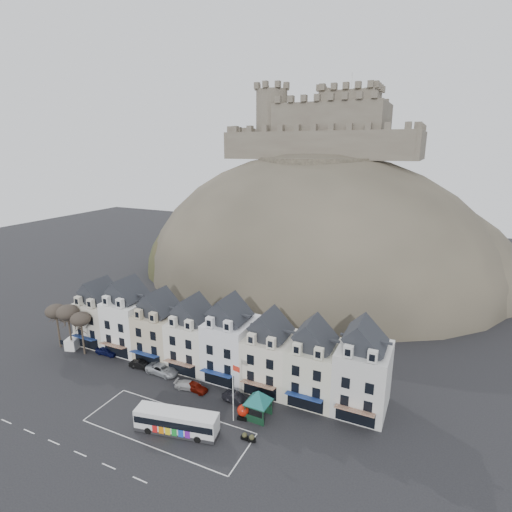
{
  "coord_description": "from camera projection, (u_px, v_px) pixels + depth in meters",
  "views": [
    {
      "loc": [
        31.09,
        -33.73,
        35.0
      ],
      "look_at": [
        3.92,
        24.0,
        17.62
      ],
      "focal_mm": 28.0,
      "sensor_mm": 36.0,
      "label": 1
    }
  ],
  "objects": [
    {
      "name": "ground",
      "position": [
        149.0,
        428.0,
        51.42
      ],
      "size": [
        300.0,
        300.0,
        0.0
      ],
      "primitive_type": "plane",
      "color": "black",
      "rests_on": "ground"
    },
    {
      "name": "coach_bay_markings",
      "position": [
        168.0,
        427.0,
        51.69
      ],
      "size": [
        22.0,
        7.5,
        0.01
      ],
      "primitive_type": "cube",
      "color": "silver",
      "rests_on": "ground"
    },
    {
      "name": "townhouse_terrace",
      "position": [
        213.0,
        339.0,
        63.91
      ],
      "size": [
        54.4,
        9.35,
        11.8
      ],
      "color": "beige",
      "rests_on": "ground"
    },
    {
      "name": "castle_hill",
      "position": [
        316.0,
        277.0,
        111.07
      ],
      "size": [
        100.0,
        76.0,
        68.0
      ],
      "color": "#3A362D",
      "rests_on": "ground"
    },
    {
      "name": "castle",
      "position": [
        327.0,
        127.0,
        106.94
      ],
      "size": [
        50.2,
        22.2,
        22.0
      ],
      "color": "brown",
      "rests_on": "ground"
    },
    {
      "name": "tree_left_far",
      "position": [
        56.0,
        312.0,
        70.69
      ],
      "size": [
        3.61,
        3.61,
        8.24
      ],
      "color": "#362C22",
      "rests_on": "ground"
    },
    {
      "name": "tree_left_mid",
      "position": [
        68.0,
        313.0,
        69.37
      ],
      "size": [
        3.78,
        3.78,
        8.64
      ],
      "color": "#362C22",
      "rests_on": "ground"
    },
    {
      "name": "tree_left_near",
      "position": [
        81.0,
        319.0,
        68.32
      ],
      "size": [
        3.43,
        3.43,
        7.84
      ],
      "color": "#362C22",
      "rests_on": "ground"
    },
    {
      "name": "bus",
      "position": [
        177.0,
        421.0,
        50.34
      ],
      "size": [
        11.01,
        4.59,
        3.03
      ],
      "rotation": [
        0.0,
        0.0,
        0.2
      ],
      "color": "#262628",
      "rests_on": "ground"
    },
    {
      "name": "bus_shelter",
      "position": [
        258.0,
        397.0,
        52.72
      ],
      "size": [
        6.44,
        6.44,
        4.09
      ],
      "rotation": [
        0.0,
        0.0,
        -0.02
      ],
      "color": "black",
      "rests_on": "ground"
    },
    {
      "name": "red_buoy",
      "position": [
        243.0,
        411.0,
        53.17
      ],
      "size": [
        1.58,
        1.58,
        1.96
      ],
      "rotation": [
        0.0,
        0.0,
        0.17
      ],
      "color": "black",
      "rests_on": "ground"
    },
    {
      "name": "flagpole",
      "position": [
        233.0,
        388.0,
        51.59
      ],
      "size": [
        1.22,
        0.31,
        8.56
      ],
      "rotation": [
        0.0,
        0.0,
        -0.2
      ],
      "color": "silver",
      "rests_on": "ground"
    },
    {
      "name": "white_van",
      "position": [
        76.0,
        341.0,
        72.61
      ],
      "size": [
        3.18,
        4.78,
        2.01
      ],
      "rotation": [
        0.0,
        0.0,
        0.31
      ],
      "color": "white",
      "rests_on": "ground"
    },
    {
      "name": "planter_west",
      "position": [
        245.0,
        436.0,
        49.43
      ],
      "size": [
        0.92,
        0.64,
        0.91
      ],
      "rotation": [
        0.0,
        0.0,
        0.03
      ],
      "color": "black",
      "rests_on": "ground"
    },
    {
      "name": "planter_east",
      "position": [
        252.0,
        438.0,
        49.01
      ],
      "size": [
        1.04,
        0.72,
        0.95
      ],
      "rotation": [
        0.0,
        0.0,
        0.28
      ],
      "color": "black",
      "rests_on": "ground"
    },
    {
      "name": "car_navy",
      "position": [
        107.0,
        351.0,
        69.6
      ],
      "size": [
        4.3,
        1.88,
        1.44
      ],
      "primitive_type": "imported",
      "rotation": [
        0.0,
        0.0,
        1.61
      ],
      "color": "#0B0F38",
      "rests_on": "ground"
    },
    {
      "name": "car_black",
      "position": [
        141.0,
        365.0,
        65.31
      ],
      "size": [
        4.06,
        1.73,
        1.3
      ],
      "primitive_type": "imported",
      "rotation": [
        0.0,
        0.0,
        1.66
      ],
      "color": "black",
      "rests_on": "ground"
    },
    {
      "name": "car_silver",
      "position": [
        162.0,
        369.0,
        63.71
      ],
      "size": [
        5.47,
        2.67,
        1.53
      ],
      "primitive_type": "imported",
      "rotation": [
        0.0,
        0.0,
        1.55
      ],
      "color": "#B8BCC1",
      "rests_on": "ground"
    },
    {
      "name": "car_white",
      "position": [
        189.0,
        385.0,
        59.72
      ],
      "size": [
        4.53,
        2.58,
        1.24
      ],
      "primitive_type": "imported",
      "rotation": [
        0.0,
        0.0,
        1.78
      ],
      "color": "#BEBEBE",
      "rests_on": "ground"
    },
    {
      "name": "car_maroon",
      "position": [
        196.0,
        387.0,
        59.2
      ],
      "size": [
        4.02,
        1.96,
        1.32
      ],
      "primitive_type": "imported",
      "rotation": [
        0.0,
        0.0,
        1.47
      ],
      "color": "#5A0D05",
      "rests_on": "ground"
    },
    {
      "name": "car_charcoal",
      "position": [
        237.0,
        399.0,
        56.35
      ],
      "size": [
        4.61,
        2.41,
        1.45
      ],
      "primitive_type": "imported",
      "rotation": [
        0.0,
        0.0,
        1.36
      ],
      "color": "black",
      "rests_on": "ground"
    }
  ]
}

